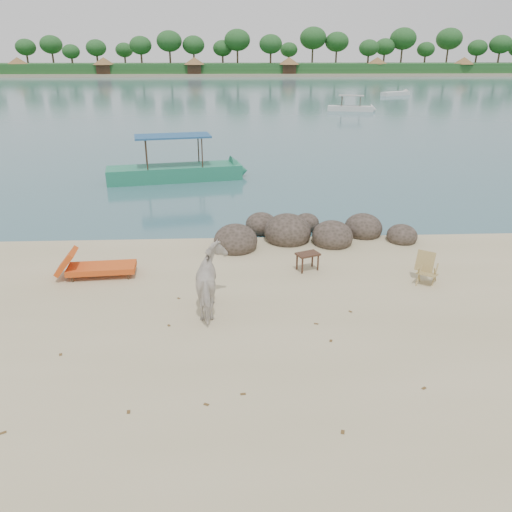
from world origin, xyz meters
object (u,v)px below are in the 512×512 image
(boulders, at_px, (303,233))
(cow, at_px, (213,283))
(side_table, at_px, (307,263))
(lounge_chair, at_px, (101,265))
(boat_near, at_px, (173,143))
(deck_chair, at_px, (428,270))

(boulders, height_order, cow, cow)
(side_table, bearing_deg, cow, -161.30)
(lounge_chair, distance_m, boat_near, 11.52)
(boulders, distance_m, cow, 5.51)
(lounge_chair, bearing_deg, side_table, -3.14)
(boulders, relative_size, boat_near, 0.92)
(cow, xyz_separation_m, boat_near, (-2.29, 13.52, 0.99))
(cow, distance_m, deck_chair, 5.72)
(lounge_chair, bearing_deg, deck_chair, -10.28)
(cow, xyz_separation_m, lounge_chair, (-3.11, 2.11, -0.41))
(side_table, xyz_separation_m, deck_chair, (3.02, -1.02, 0.15))
(lounge_chair, relative_size, boat_near, 0.32)
(boulders, distance_m, boat_near, 10.25)
(deck_chair, distance_m, boat_near, 14.67)
(lounge_chair, distance_m, deck_chair, 8.74)
(boulders, distance_m, side_table, 2.51)
(boat_near, bearing_deg, side_table, -77.51)
(lounge_chair, bearing_deg, boat_near, 81.56)
(side_table, distance_m, lounge_chair, 5.67)
(side_table, distance_m, boat_near, 12.37)
(cow, relative_size, lounge_chair, 0.79)
(lounge_chair, height_order, deck_chair, deck_chair)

